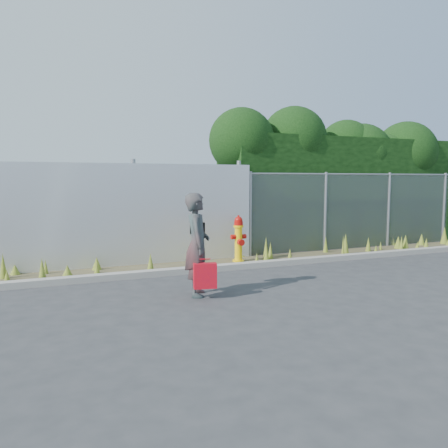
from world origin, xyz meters
TOP-DOWN VIEW (x-y plane):
  - ground at (0.00, 0.00)m, footprint 80.00×80.00m
  - curb at (0.00, 1.80)m, footprint 16.00×0.22m
  - weed_strip at (0.18, 2.42)m, footprint 16.00×1.32m
  - corrugated_fence at (-3.25, 3.01)m, footprint 8.50×0.21m
  - chainlink_fence at (4.25, 3.00)m, footprint 6.50×0.07m
  - hedge at (4.32, 4.03)m, footprint 7.79×2.09m
  - fire_hydrant at (0.50, 2.47)m, footprint 0.36×0.32m
  - woman at (-1.28, 0.17)m, footprint 0.56×0.69m
  - red_tote_bag at (-1.25, -0.12)m, footprint 0.36×0.13m
  - black_shoulder_bag at (-1.21, 0.35)m, footprint 0.24×0.10m

SIDE VIEW (x-z plane):
  - ground at x=0.00m, z-range 0.00..0.00m
  - curb at x=0.00m, z-range 0.00..0.12m
  - weed_strip at x=0.18m, z-range -0.14..0.39m
  - red_tote_bag at x=-1.25m, z-range 0.14..0.61m
  - fire_hydrant at x=0.50m, z-range -0.02..1.05m
  - woman at x=-1.28m, z-range 0.00..1.65m
  - chainlink_fence at x=4.25m, z-range 0.01..2.06m
  - black_shoulder_bag at x=-1.21m, z-range 0.97..1.16m
  - corrugated_fence at x=-3.25m, z-range -0.05..2.25m
  - hedge at x=4.32m, z-range 0.19..4.02m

